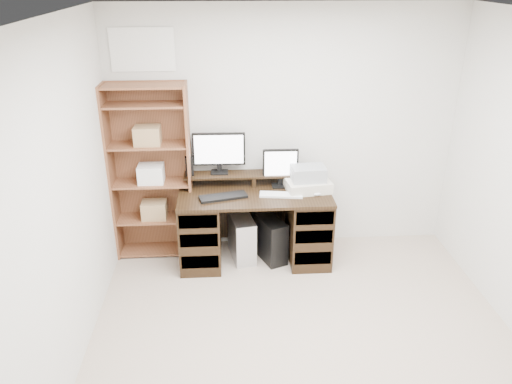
{
  "coord_description": "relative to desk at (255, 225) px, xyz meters",
  "views": [
    {
      "loc": [
        -0.6,
        -2.83,
        2.78
      ],
      "look_at": [
        -0.33,
        1.43,
        0.85
      ],
      "focal_mm": 35.0,
      "sensor_mm": 36.0,
      "label": 1
    }
  ],
  "objects": [
    {
      "name": "desk",
      "position": [
        0.0,
        0.0,
        0.0
      ],
      "size": [
        1.5,
        0.7,
        0.75
      ],
      "color": "black",
      "rests_on": "ground"
    },
    {
      "name": "room",
      "position": [
        0.32,
        -1.64,
        0.86
      ],
      "size": [
        3.54,
        4.04,
        2.54
      ],
      "color": "tan",
      "rests_on": "ground"
    },
    {
      "name": "bookshelf",
      "position": [
        -1.02,
        0.21,
        0.53
      ],
      "size": [
        0.8,
        0.3,
        1.8
      ],
      "color": "brown",
      "rests_on": "ground"
    },
    {
      "name": "speaker",
      "position": [
        -0.64,
        0.21,
        0.58
      ],
      "size": [
        0.09,
        0.09,
        0.19
      ],
      "primitive_type": "cube",
      "rotation": [
        0.0,
        0.0,
        0.15
      ],
      "color": "black",
      "rests_on": "riser_shelf"
    },
    {
      "name": "tower_black",
      "position": [
        0.16,
        -0.0,
        -0.16
      ],
      "size": [
        0.35,
        0.49,
        0.45
      ],
      "rotation": [
        0.0,
        0.0,
        0.38
      ],
      "color": "black",
      "rests_on": "ground"
    },
    {
      "name": "keyboard_white",
      "position": [
        0.25,
        -0.09,
        0.37
      ],
      "size": [
        0.43,
        0.18,
        0.02
      ],
      "primitive_type": "cube",
      "rotation": [
        0.0,
        0.0,
        -0.13
      ],
      "color": "silver",
      "rests_on": "desk"
    },
    {
      "name": "riser_shelf",
      "position": [
        -0.0,
        0.21,
        0.45
      ],
      "size": [
        1.4,
        0.22,
        0.12
      ],
      "color": "black",
      "rests_on": "desk"
    },
    {
      "name": "printer",
      "position": [
        0.53,
        0.03,
        0.41
      ],
      "size": [
        0.47,
        0.38,
        0.11
      ],
      "primitive_type": "cube",
      "rotation": [
        0.0,
        0.0,
        0.14
      ],
      "color": "beige",
      "rests_on": "desk"
    },
    {
      "name": "basket",
      "position": [
        0.53,
        0.03,
        0.54
      ],
      "size": [
        0.34,
        0.25,
        0.14
      ],
      "primitive_type": "cube",
      "rotation": [
        0.0,
        0.0,
        0.06
      ],
      "color": "gray",
      "rests_on": "printer"
    },
    {
      "name": "mouse",
      "position": [
        0.6,
        -0.11,
        0.38
      ],
      "size": [
        0.1,
        0.08,
        0.03
      ],
      "primitive_type": "ellipsoid",
      "rotation": [
        0.0,
        0.0,
        0.28
      ],
      "color": "silver",
      "rests_on": "desk"
    },
    {
      "name": "monitor_small",
      "position": [
        0.27,
        0.15,
        0.57
      ],
      "size": [
        0.36,
        0.13,
        0.39
      ],
      "rotation": [
        0.0,
        0.0,
        -0.01
      ],
      "color": "black",
      "rests_on": "desk"
    },
    {
      "name": "keyboard_black",
      "position": [
        -0.31,
        -0.11,
        0.37
      ],
      "size": [
        0.48,
        0.26,
        0.03
      ],
      "primitive_type": "cube",
      "rotation": [
        0.0,
        0.0,
        0.25
      ],
      "color": "black",
      "rests_on": "desk"
    },
    {
      "name": "monitor_wide",
      "position": [
        -0.34,
        0.26,
        0.71
      ],
      "size": [
        0.53,
        0.14,
        0.42
      ],
      "rotation": [
        0.0,
        0.0,
        -0.02
      ],
      "color": "black",
      "rests_on": "riser_shelf"
    },
    {
      "name": "tower_silver",
      "position": [
        -0.13,
        0.04,
        -0.16
      ],
      "size": [
        0.29,
        0.49,
        0.46
      ],
      "primitive_type": "cube",
      "rotation": [
        0.0,
        0.0,
        0.19
      ],
      "color": "silver",
      "rests_on": "ground"
    }
  ]
}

